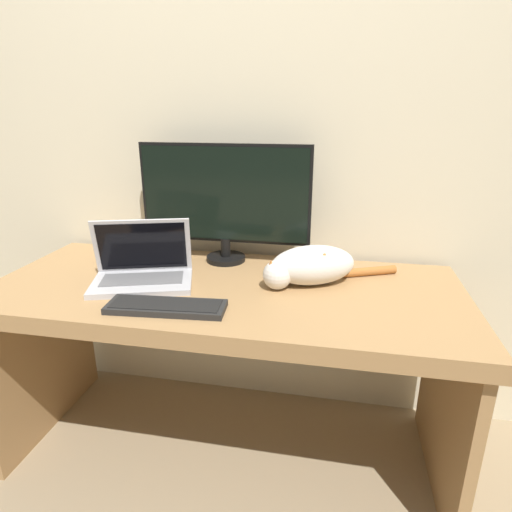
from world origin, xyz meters
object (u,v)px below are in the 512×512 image
object	(u,v)px
laptop	(142,271)
cat	(310,265)
monitor	(225,199)
external_keyboard	(166,307)

from	to	relation	value
laptop	cat	world-z (taller)	laptop
monitor	laptop	xyz separation A→B (m)	(-0.23, -0.30, -0.21)
laptop	cat	size ratio (longest dim) A/B	0.82
laptop	cat	xyz separation A→B (m)	(0.59, 0.11, 0.02)
external_keyboard	cat	size ratio (longest dim) A/B	0.79
monitor	cat	distance (m)	0.45
monitor	cat	world-z (taller)	monitor
laptop	external_keyboard	world-z (taller)	laptop
laptop	external_keyboard	bearing A→B (deg)	-66.57
external_keyboard	cat	xyz separation A→B (m)	(0.43, 0.30, 0.06)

